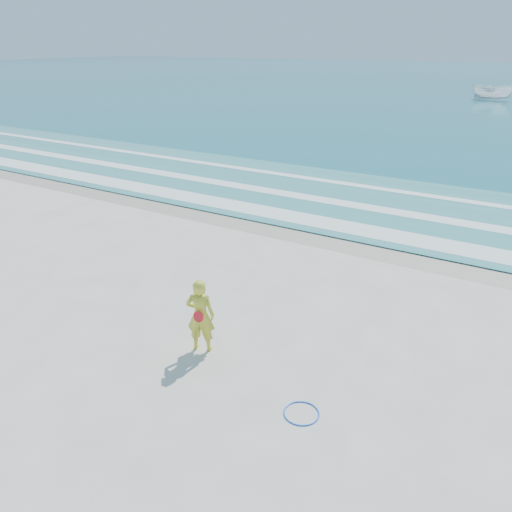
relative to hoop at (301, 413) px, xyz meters
The scene contains 9 objects.
ground 4.48m from the hoop, behind, with size 400.00×400.00×0.00m, color silver.
wet_sand 10.37m from the hoop, 115.47° to the left, with size 400.00×2.40×0.00m, color #B2A893.
shallow 15.04m from the hoop, 107.25° to the left, with size 400.00×10.00×0.01m, color #59B7AD.
foam_near 11.56m from the hoop, 112.70° to the left, with size 400.00×1.40×0.01m, color white.
foam_mid 14.28m from the hoop, 108.21° to the left, with size 400.00×0.90×0.01m, color white.
foam_far 17.44m from the hoop, 104.82° to the left, with size 400.00×0.60×0.01m, color white.
hoop is the anchor object (origin of this frame).
boat 65.43m from the hoop, 95.03° to the left, with size 1.93×5.12×1.98m, color white.
woman 3.32m from the hoop, 165.45° to the left, with size 0.79×0.66×1.86m.
Camera 1 is at (7.83, -7.58, 6.84)m, focal length 35.00 mm.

